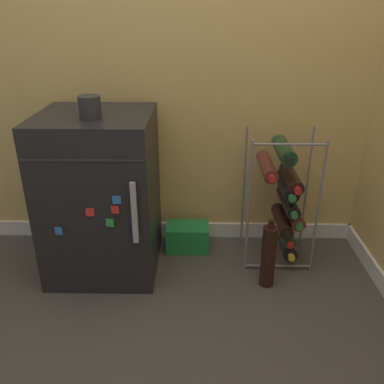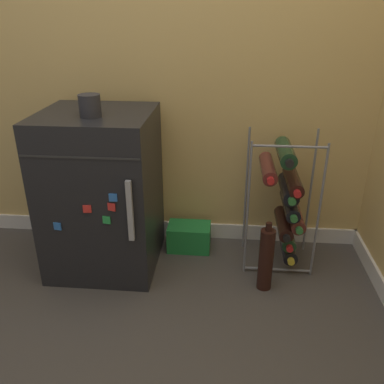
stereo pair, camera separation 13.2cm
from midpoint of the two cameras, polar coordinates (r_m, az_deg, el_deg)
name	(u,v)px [view 1 (the left image)]	position (r m, az deg, el deg)	size (l,w,h in m)	color
ground_plane	(195,293)	(2.00, -1.59, -14.03)	(14.00, 14.00, 0.00)	#423D38
wall_back	(197,9)	(2.14, -1.28, 24.26)	(6.81, 0.07, 2.50)	tan
mini_fridge	(101,195)	(2.07, -14.40, -0.42)	(0.53, 0.53, 0.81)	black
wine_rack	(284,198)	(2.12, 11.12, -0.87)	(0.35, 0.32, 0.70)	slate
soda_box	(188,237)	(2.29, -2.28, -6.34)	(0.24, 0.15, 0.15)	#1E7F38
fridge_top_cup	(90,107)	(1.85, -16.19, 11.33)	(0.10, 0.10, 0.10)	#28282D
loose_bottle_floor	(268,256)	(1.99, 8.79, -8.90)	(0.07, 0.07, 0.36)	black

